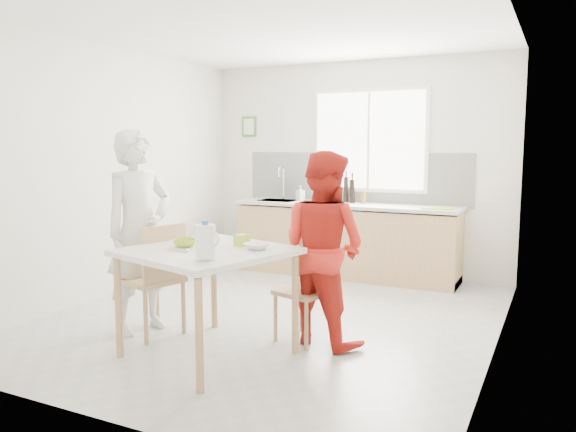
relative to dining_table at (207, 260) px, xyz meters
name	(u,v)px	position (x,y,z in m)	size (l,w,h in m)	color
ground	(274,317)	(0.01, 1.08, -0.76)	(4.50, 4.50, 0.00)	#B7B7B2
room_shell	(273,145)	(0.01, 1.08, 0.88)	(4.50, 4.50, 4.50)	silver
window	(369,141)	(0.21, 3.31, 0.94)	(1.50, 0.06, 1.30)	white
backsplash	(354,178)	(0.01, 3.32, 0.46)	(3.00, 0.02, 0.65)	white
picture_frame	(249,127)	(-1.54, 3.32, 1.14)	(0.22, 0.03, 0.28)	#3A7F3B
kitchen_counter	(345,243)	(0.01, 3.03, -0.34)	(2.84, 0.64, 1.37)	tan
dining_table	(207,260)	(0.00, 0.00, 0.00)	(1.35, 1.35, 0.85)	silver
chair_left	(156,275)	(-0.65, 0.18, -0.22)	(0.56, 0.56, 0.98)	tan
chair_far	(309,285)	(0.55, 0.69, -0.29)	(0.48, 0.48, 0.85)	tan
person_white	(139,232)	(-0.87, 0.24, 0.13)	(0.65, 0.43, 1.78)	silver
person_red	(324,248)	(0.69, 0.68, 0.04)	(0.78, 0.60, 1.60)	red
bowl_green	(185,243)	(-0.21, 0.00, 0.12)	(0.19, 0.19, 0.06)	#9EBE2B
bowl_white	(257,246)	(0.36, 0.16, 0.11)	(0.19, 0.19, 0.05)	white
milk_jug	(206,241)	(0.24, -0.35, 0.22)	(0.20, 0.14, 0.25)	white
green_box	(242,240)	(0.17, 0.24, 0.13)	(0.10, 0.10, 0.09)	#AACD2F
spoon	(177,250)	(-0.14, -0.19, 0.10)	(0.01, 0.01, 0.16)	#A5A5AA
cutting_board	(438,208)	(1.16, 2.95, 0.17)	(0.35, 0.25, 0.01)	#A8D130
wine_bottle_a	(346,189)	(-0.05, 3.21, 0.32)	(0.07, 0.07, 0.32)	black
wine_bottle_b	(352,191)	(0.06, 3.14, 0.31)	(0.07, 0.07, 0.30)	black
jar_amber	(363,197)	(0.21, 3.12, 0.24)	(0.06, 0.06, 0.16)	brown
soap_bottle	(300,193)	(-0.67, 3.15, 0.26)	(0.09, 0.09, 0.20)	#999999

